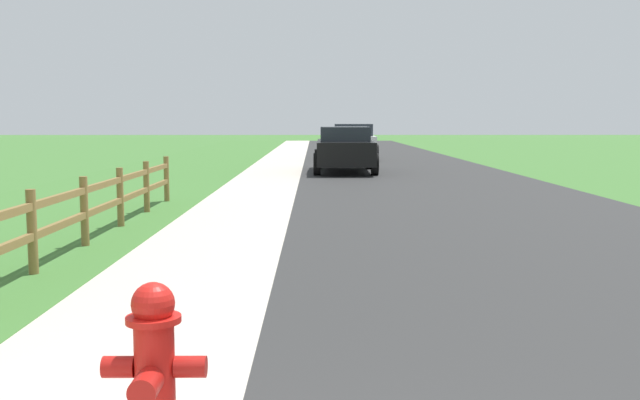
# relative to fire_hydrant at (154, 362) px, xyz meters

# --- Properties ---
(ground_plane) EXTENTS (120.00, 120.00, 0.00)m
(ground_plane) POSITION_rel_fire_hydrant_xyz_m (0.42, 23.25, -0.44)
(ground_plane) COLOR #3D6F2F
(road_asphalt) EXTENTS (7.00, 66.00, 0.01)m
(road_asphalt) POSITION_rel_fire_hydrant_xyz_m (3.92, 25.25, -0.44)
(road_asphalt) COLOR #2C2C2C
(road_asphalt) RESTS_ON ground
(curb_concrete) EXTENTS (6.00, 66.00, 0.01)m
(curb_concrete) POSITION_rel_fire_hydrant_xyz_m (-2.58, 25.25, -0.44)
(curb_concrete) COLOR beige
(curb_concrete) RESTS_ON ground
(grass_verge) EXTENTS (5.00, 66.00, 0.00)m
(grass_verge) POSITION_rel_fire_hydrant_xyz_m (-4.08, 25.25, -0.43)
(grass_verge) COLOR #3D6F2F
(grass_verge) RESTS_ON ground
(fire_hydrant) EXTENTS (0.56, 0.48, 0.87)m
(fire_hydrant) POSITION_rel_fire_hydrant_xyz_m (0.00, 0.00, 0.00)
(fire_hydrant) COLOR red
(fire_hydrant) RESTS_ON ground
(rail_fence) EXTENTS (0.11, 13.07, 0.97)m
(rail_fence) POSITION_rel_fire_hydrant_xyz_m (-2.31, 5.20, 0.12)
(rail_fence) COLOR olive
(rail_fence) RESTS_ON ground
(parked_suv_black) EXTENTS (2.09, 4.89, 1.52)m
(parked_suv_black) POSITION_rel_fire_hydrant_xyz_m (1.87, 20.63, 0.35)
(parked_suv_black) COLOR black
(parked_suv_black) RESTS_ON ground
(parked_car_white) EXTENTS (2.14, 4.82, 1.58)m
(parked_car_white) POSITION_rel_fire_hydrant_xyz_m (2.57, 28.60, 0.37)
(parked_car_white) COLOR white
(parked_car_white) RESTS_ON ground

